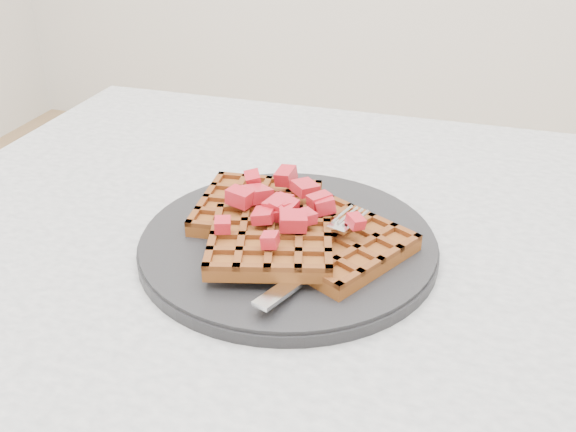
# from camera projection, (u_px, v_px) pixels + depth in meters

# --- Properties ---
(table) EXTENTS (1.20, 0.80, 0.75)m
(table) POSITION_uv_depth(u_px,v_px,m) (423.00, 351.00, 0.69)
(table) COLOR silver
(table) RESTS_ON ground
(plate) EXTENTS (0.30, 0.30, 0.02)m
(plate) POSITION_uv_depth(u_px,v_px,m) (288.00, 243.00, 0.65)
(plate) COLOR black
(plate) RESTS_ON table
(waffles) EXTENTS (0.24, 0.21, 0.03)m
(waffles) POSITION_uv_depth(u_px,v_px,m) (287.00, 229.00, 0.64)
(waffles) COLOR brown
(waffles) RESTS_ON plate
(strawberry_pile) EXTENTS (0.15, 0.15, 0.02)m
(strawberry_pile) POSITION_uv_depth(u_px,v_px,m) (288.00, 204.00, 0.63)
(strawberry_pile) COLOR #9B000F
(strawberry_pile) RESTS_ON waffles
(fork) EXTENTS (0.08, 0.18, 0.02)m
(fork) POSITION_uv_depth(u_px,v_px,m) (321.00, 259.00, 0.60)
(fork) COLOR silver
(fork) RESTS_ON plate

